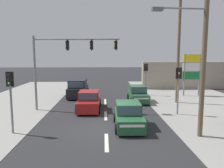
% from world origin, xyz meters
% --- Properties ---
extents(ground_plane, '(140.00, 140.00, 0.00)m').
position_xyz_m(ground_plane, '(0.00, 0.00, 0.00)').
color(ground_plane, '#28282B').
extents(lane_dash_near, '(0.20, 2.40, 0.01)m').
position_xyz_m(lane_dash_near, '(0.00, -2.00, 0.00)').
color(lane_dash_near, silver).
rests_on(lane_dash_near, ground).
extents(lane_dash_mid, '(0.20, 2.40, 0.01)m').
position_xyz_m(lane_dash_mid, '(0.00, 3.00, 0.00)').
color(lane_dash_mid, silver).
rests_on(lane_dash_mid, ground).
extents(lane_dash_far, '(0.20, 2.40, 0.01)m').
position_xyz_m(lane_dash_far, '(0.00, 8.00, 0.00)').
color(lane_dash_far, silver).
rests_on(lane_dash_far, ground).
extents(utility_pole_foreground_right, '(3.78, 0.46, 9.48)m').
position_xyz_m(utility_pole_foreground_right, '(5.03, -1.40, 5.10)').
color(utility_pole_foreground_right, brown).
rests_on(utility_pole_foreground_right, ground).
extents(utility_pole_midground_right, '(1.80, 0.26, 10.98)m').
position_xyz_m(utility_pole_midground_right, '(6.77, 7.27, 5.74)').
color(utility_pole_midground_right, brown).
rests_on(utility_pole_midground_right, ground).
extents(traffic_signal_mast, '(6.86, 0.96, 6.00)m').
position_xyz_m(traffic_signal_mast, '(-3.29, 4.68, 4.35)').
color(traffic_signal_mast, slate).
rests_on(traffic_signal_mast, ground).
extents(pedestal_signal_right_kerb, '(0.44, 0.30, 3.56)m').
position_xyz_m(pedestal_signal_right_kerb, '(5.44, 3.13, 2.42)').
color(pedestal_signal_right_kerb, slate).
rests_on(pedestal_signal_right_kerb, ground).
extents(pedestal_signal_left_kerb, '(0.44, 0.29, 3.56)m').
position_xyz_m(pedestal_signal_left_kerb, '(-5.36, -0.54, 2.42)').
color(pedestal_signal_left_kerb, slate).
rests_on(pedestal_signal_left_kerb, ground).
extents(pedestal_signal_far_median, '(0.44, 0.29, 3.56)m').
position_xyz_m(pedestal_signal_far_median, '(4.54, 11.19, 2.42)').
color(pedestal_signal_far_median, slate).
rests_on(pedestal_signal_far_median, ground).
extents(shopping_plaza_sign, '(2.10, 0.16, 4.60)m').
position_xyz_m(shopping_plaza_sign, '(9.58, 10.81, 2.98)').
color(shopping_plaza_sign, slate).
rests_on(shopping_plaza_sign, ground).
extents(shopfront_wall_far, '(12.00, 1.00, 3.60)m').
position_xyz_m(shopfront_wall_far, '(11.00, 16.00, 1.80)').
color(shopfront_wall_far, '#A39384').
rests_on(shopfront_wall_far, ground).
extents(hatchback_crossing_left, '(1.83, 3.67, 1.53)m').
position_xyz_m(hatchback_crossing_left, '(3.16, 7.86, 0.70)').
color(hatchback_crossing_left, '#235633').
rests_on(hatchback_crossing_left, ground).
extents(sedan_receding_far, '(1.91, 4.25, 1.56)m').
position_xyz_m(sedan_receding_far, '(-1.36, 4.85, 0.70)').
color(sedan_receding_far, maroon).
rests_on(sedan_receding_far, ground).
extents(hatchback_oncoming_near, '(1.80, 3.65, 1.53)m').
position_xyz_m(hatchback_oncoming_near, '(1.40, 0.38, 0.70)').
color(hatchback_oncoming_near, '#235633').
rests_on(hatchback_oncoming_near, ground).
extents(suv_oncoming_mid, '(2.09, 4.56, 1.90)m').
position_xyz_m(suv_oncoming_mid, '(-2.92, 10.58, 0.88)').
color(suv_oncoming_mid, black).
rests_on(suv_oncoming_mid, ground).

